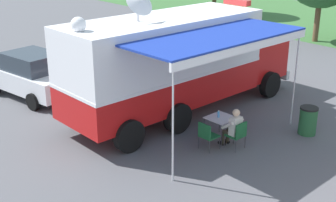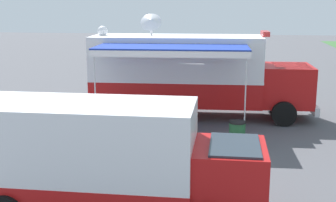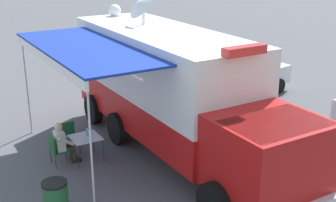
% 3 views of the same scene
% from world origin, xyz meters
% --- Properties ---
extents(ground_plane, '(100.00, 100.00, 0.00)m').
position_xyz_m(ground_plane, '(0.00, 0.00, 0.00)').
color(ground_plane, '#515156').
extents(lot_stripe, '(0.28, 4.80, 0.01)m').
position_xyz_m(lot_stripe, '(-2.83, 1.89, 0.00)').
color(lot_stripe, silver).
rests_on(lot_stripe, ground).
extents(command_truck, '(5.12, 9.57, 4.53)m').
position_xyz_m(command_truck, '(0.01, 0.75, 1.94)').
color(command_truck, '#B71414').
rests_on(command_truck, ground).
extents(folding_table, '(0.83, 0.83, 0.73)m').
position_xyz_m(folding_table, '(2.52, 0.17, 0.67)').
color(folding_table, silver).
rests_on(folding_table, ground).
extents(water_bottle, '(0.07, 0.07, 0.22)m').
position_xyz_m(water_bottle, '(2.45, 0.13, 0.83)').
color(water_bottle, '#4C99D8').
rests_on(water_bottle, folding_table).
extents(folding_chair_at_table, '(0.50, 0.50, 0.87)m').
position_xyz_m(folding_chair_at_table, '(3.32, 0.05, 0.51)').
color(folding_chair_at_table, '#19562D').
rests_on(folding_chair_at_table, ground).
extents(folding_chair_beside_table, '(0.50, 0.50, 0.87)m').
position_xyz_m(folding_chair_beside_table, '(2.77, -0.68, 0.51)').
color(folding_chair_beside_table, '#19562D').
rests_on(folding_chair_beside_table, ground).
extents(seated_responder, '(0.67, 0.56, 1.25)m').
position_xyz_m(seated_responder, '(3.13, 0.04, 0.65)').
color(seated_responder, silver).
rests_on(seated_responder, ground).
extents(trash_bin, '(0.57, 0.57, 0.91)m').
position_xyz_m(trash_bin, '(4.06, 2.58, 0.46)').
color(trash_bin, '#235B33').
rests_on(trash_bin, ground).
extents(car_behind_truck, '(4.45, 2.55, 1.76)m').
position_xyz_m(car_behind_truck, '(-4.99, -2.50, 0.88)').
color(car_behind_truck, silver).
rests_on(car_behind_truck, ground).
extents(car_far_corner, '(4.23, 2.07, 1.76)m').
position_xyz_m(car_far_corner, '(-7.34, 2.83, 0.88)').
color(car_far_corner, '#B2B5BA').
rests_on(car_far_corner, ground).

